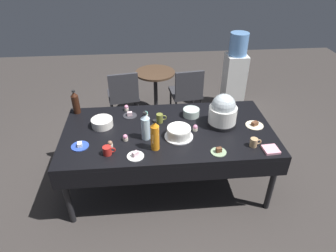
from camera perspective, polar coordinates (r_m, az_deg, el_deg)
ground at (r=3.57m, az=0.00°, el=-10.78°), size 9.00×9.00×0.00m
potluck_table at (r=3.13m, az=0.00°, el=-1.71°), size 2.20×1.10×0.75m
frosted_layer_cake at (r=2.96m, az=2.11°, el=-1.27°), size 0.29×0.29×0.11m
slow_cooker at (r=3.15m, az=10.56°, el=2.78°), size 0.31×0.31×0.36m
glass_salad_bowl at (r=3.33m, az=4.50°, el=2.63°), size 0.18×0.18×0.09m
ceramic_snack_bowl at (r=3.21m, az=-12.60°, el=0.65°), size 0.23×0.23×0.09m
dessert_plate_sage at (r=2.82m, az=9.76°, el=-4.85°), size 0.15×0.15×0.05m
dessert_plate_white at (r=2.75m, az=-6.31°, el=-5.67°), size 0.16×0.16×0.05m
dessert_plate_charcoal at (r=3.35m, az=-7.37°, el=2.11°), size 0.15×0.15×0.05m
dessert_plate_cobalt at (r=2.98m, az=-16.65°, el=-3.65°), size 0.17×0.17×0.04m
dessert_plate_cream at (r=3.29m, az=16.36°, el=0.24°), size 0.19×0.19×0.05m
cupcake_rose at (r=3.32m, az=-4.32°, el=2.33°), size 0.05×0.05×0.07m
cupcake_berry at (r=3.08m, az=5.29°, el=-0.35°), size 0.05×0.05×0.07m
cupcake_lemon at (r=3.46m, az=-8.06°, el=3.50°), size 0.05×0.05×0.07m
cupcake_mint at (r=2.96m, az=-8.25°, el=-2.24°), size 0.05×0.05×0.07m
cupcake_cocoa at (r=2.90m, az=-11.11°, el=-3.43°), size 0.05×0.05×0.07m
soda_bottle_cola at (r=3.49m, az=-17.43°, el=4.34°), size 0.08×0.08×0.28m
soda_bottle_orange_juice at (r=2.75m, az=-2.53°, el=-1.90°), size 0.08×0.08×0.32m
soda_bottle_water at (r=2.90m, az=-4.36°, el=-0.10°), size 0.09×0.09×0.30m
coffee_mug_olive at (r=3.20m, az=-1.57°, el=1.53°), size 0.12×0.07×0.10m
coffee_mug_red at (r=2.80m, az=-11.61°, el=-4.68°), size 0.12×0.08×0.09m
coffee_mug_tan at (r=2.96m, az=16.29°, el=-3.05°), size 0.11×0.07×0.09m
paper_napkin_stack at (r=2.97m, az=19.24°, el=-4.31°), size 0.15×0.15×0.02m
maroon_chair_left at (r=4.44m, az=-8.61°, el=6.25°), size 0.50×0.50×0.85m
maroon_chair_right at (r=4.47m, az=3.65°, el=6.80°), size 0.49×0.49×0.85m
round_cafe_table at (r=4.63m, az=-2.43°, el=7.89°), size 0.60×0.60×0.72m
water_cooler at (r=4.91m, az=12.77°, el=9.83°), size 0.32×0.32×1.24m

